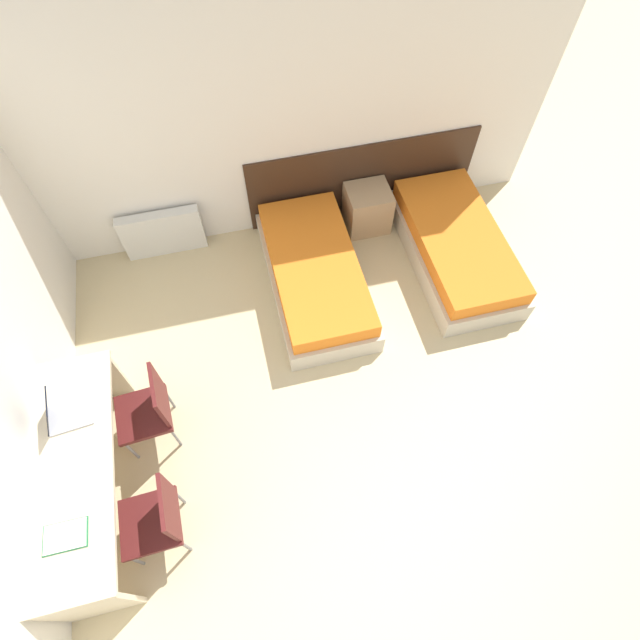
{
  "coord_description": "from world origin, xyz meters",
  "views": [
    {
      "loc": [
        -0.57,
        -0.16,
        4.37
      ],
      "look_at": [
        0.0,
        2.13,
        0.55
      ],
      "focal_mm": 28.0,
      "sensor_mm": 36.0,
      "label": 1
    }
  ],
  "objects": [
    {
      "name": "ground_plane",
      "position": [
        0.0,
        0.0,
        0.0
      ],
      "size": [
        20.0,
        20.0,
        0.0
      ],
      "primitive_type": "plane",
      "color": "beige"
    },
    {
      "name": "wall_back",
      "position": [
        0.0,
        3.89,
        1.35
      ],
      "size": [
        5.73,
        0.05,
        2.7
      ],
      "color": "white",
      "rests_on": "ground_plane"
    },
    {
      "name": "headboard_panel",
      "position": [
        0.92,
        3.86,
        0.47
      ],
      "size": [
        2.58,
        0.03,
        0.93
      ],
      "color": "#382316",
      "rests_on": "ground_plane"
    },
    {
      "name": "bed_near_window",
      "position": [
        0.14,
        2.89,
        0.21
      ],
      "size": [
        0.92,
        1.88,
        0.43
      ],
      "color": "beige",
      "rests_on": "ground_plane"
    },
    {
      "name": "bed_near_door",
      "position": [
        1.69,
        2.89,
        0.21
      ],
      "size": [
        0.92,
        1.88,
        0.43
      ],
      "color": "beige",
      "rests_on": "ground_plane"
    },
    {
      "name": "nightstand",
      "position": [
        0.92,
        3.61,
        0.26
      ],
      "size": [
        0.48,
        0.43,
        0.51
      ],
      "color": "tan",
      "rests_on": "ground_plane"
    },
    {
      "name": "radiator",
      "position": [
        -1.35,
        3.77,
        0.28
      ],
      "size": [
        0.86,
        0.12,
        0.56
      ],
      "color": "silver",
      "rests_on": "ground_plane"
    },
    {
      "name": "desk",
      "position": [
        -2.07,
        1.22,
        0.59
      ],
      "size": [
        0.59,
        1.82,
        0.77
      ],
      "color": "beige",
      "rests_on": "ground_plane"
    },
    {
      "name": "chair_near_laptop",
      "position": [
        -1.57,
        1.67,
        0.49
      ],
      "size": [
        0.46,
        0.46,
        0.9
      ],
      "rotation": [
        0.0,
        0.0,
        0.07
      ],
      "color": "#511919",
      "rests_on": "ground_plane"
    },
    {
      "name": "chair_near_notebook",
      "position": [
        -1.57,
        0.79,
        0.49
      ],
      "size": [
        0.45,
        0.45,
        0.9
      ],
      "rotation": [
        0.0,
        0.0,
        0.03
      ],
      "color": "#511919",
      "rests_on": "ground_plane"
    },
    {
      "name": "laptop",
      "position": [
        -2.11,
        1.62,
        0.83
      ],
      "size": [
        0.35,
        0.28,
        0.32
      ],
      "rotation": [
        0.0,
        0.0,
        0.09
      ],
      "color": "silver",
      "rests_on": "desk"
    },
    {
      "name": "open_notebook",
      "position": [
        -2.1,
        0.75,
        0.78
      ],
      "size": [
        0.3,
        0.2,
        0.02
      ],
      "rotation": [
        0.0,
        0.0,
        -0.01
      ],
      "color": "#236B3D",
      "rests_on": "desk"
    }
  ]
}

